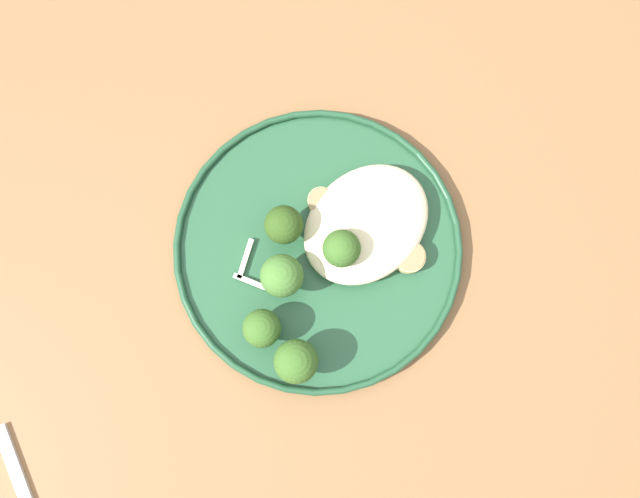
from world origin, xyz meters
TOP-DOWN VIEW (x-y plane):
  - ground at (0.00, 0.00)m, footprint 6.00×6.00m
  - wooden_dining_table at (0.00, 0.00)m, footprint 1.40×1.00m
  - dinner_plate at (0.05, 0.00)m, footprint 0.29×0.29m
  - noodle_bed at (0.00, 0.02)m, footprint 0.14×0.11m
  - seared_scallop_on_noodles at (-0.01, 0.07)m, footprint 0.03×0.03m
  - seared_scallop_tilted_round at (0.01, 0.00)m, footprint 0.03×0.03m
  - seared_scallop_center_golden at (-0.02, 0.02)m, footprint 0.03×0.03m
  - seared_scallop_right_edge at (0.02, -0.03)m, footprint 0.03×0.03m
  - seared_scallop_rear_pale at (0.01, 0.03)m, footprint 0.02×0.02m
  - seared_scallop_tiny_bay at (-0.04, 0.03)m, footprint 0.04×0.04m
  - broccoli_floret_near_rim at (0.14, 0.02)m, footprint 0.04×0.04m
  - broccoli_floret_center_pile at (0.14, 0.07)m, footprint 0.04×0.04m
  - broccoli_floret_front_edge at (0.04, 0.02)m, footprint 0.04×0.04m
  - broccoli_floret_small_sprig at (0.10, -0.00)m, footprint 0.04×0.04m
  - broccoli_floret_beside_noodles at (0.06, -0.03)m, footprint 0.04×0.04m
  - onion_sliver_short_strip at (0.12, -0.02)m, footprint 0.02×0.04m
  - onion_sliver_pale_crescent at (0.11, -0.04)m, footprint 0.04×0.02m

SIDE VIEW (x-z plane):
  - ground at x=0.00m, z-range 0.00..0.00m
  - wooden_dining_table at x=0.00m, z-range 0.29..1.03m
  - dinner_plate at x=0.05m, z-range 0.74..0.76m
  - onion_sliver_short_strip at x=0.12m, z-range 0.75..0.76m
  - onion_sliver_pale_crescent at x=0.11m, z-range 0.75..0.76m
  - seared_scallop_tiny_bay at x=-0.04m, z-range 0.75..0.77m
  - seared_scallop_rear_pale at x=0.01m, z-range 0.75..0.77m
  - seared_scallop_on_noodles at x=-0.01m, z-range 0.75..0.77m
  - seared_scallop_tilted_round at x=0.01m, z-range 0.75..0.77m
  - seared_scallop_center_golden at x=-0.02m, z-range 0.75..0.77m
  - seared_scallop_right_edge at x=0.02m, z-range 0.75..0.77m
  - noodle_bed at x=0.00m, z-range 0.75..0.78m
  - broccoli_floret_near_rim at x=0.14m, z-range 0.75..0.80m
  - broccoli_floret_center_pile at x=0.14m, z-range 0.76..0.81m
  - broccoli_floret_small_sprig at x=0.10m, z-range 0.76..0.81m
  - broccoli_floret_front_edge at x=0.04m, z-range 0.76..0.81m
  - broccoli_floret_beside_noodles at x=0.06m, z-range 0.76..0.82m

